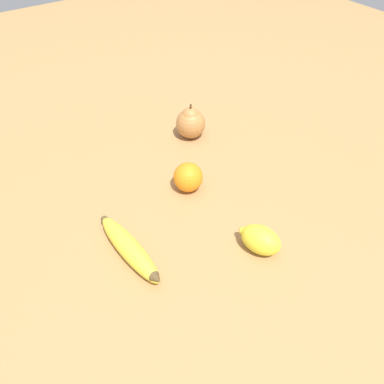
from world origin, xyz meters
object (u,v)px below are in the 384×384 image
(lemon, at_px, (260,240))
(orange, at_px, (188,177))
(banana, at_px, (130,249))
(pear, at_px, (191,122))

(lemon, bearing_deg, orange, 93.83)
(orange, distance_m, lemon, 0.22)
(banana, height_order, pear, pear)
(banana, height_order, orange, orange)
(banana, bearing_deg, lemon, 54.81)
(orange, bearing_deg, banana, -155.11)
(pear, bearing_deg, lemon, -105.56)
(pear, relative_size, lemon, 1.02)
(pear, distance_m, lemon, 0.41)
(orange, height_order, lemon, orange)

